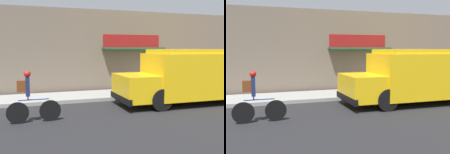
% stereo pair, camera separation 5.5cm
% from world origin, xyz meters
% --- Properties ---
extents(ground_plane, '(70.00, 70.00, 0.00)m').
position_xyz_m(ground_plane, '(0.00, 0.00, 0.00)').
color(ground_plane, '#232326').
extents(sidewalk, '(28.00, 2.25, 0.15)m').
position_xyz_m(sidewalk, '(0.00, 1.13, 0.08)').
color(sidewalk, '#999993').
rests_on(sidewalk, ground_plane).
extents(storefront, '(17.83, 0.79, 4.38)m').
position_xyz_m(storefront, '(-0.03, 2.54, 2.19)').
color(storefront, '#756656').
rests_on(storefront, ground_plane).
extents(school_bus, '(7.04, 2.77, 2.31)m').
position_xyz_m(school_bus, '(0.21, -1.50, 1.22)').
color(school_bus, yellow).
rests_on(school_bus, ground_plane).
extents(cyclist, '(1.68, 0.21, 1.66)m').
position_xyz_m(cyclist, '(-6.98, -2.49, 0.79)').
color(cyclist, black).
rests_on(cyclist, ground_plane).
extents(trash_bin, '(0.58, 0.58, 0.82)m').
position_xyz_m(trash_bin, '(-2.56, 1.17, 0.56)').
color(trash_bin, '#2D5138').
rests_on(trash_bin, sidewalk).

